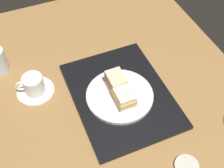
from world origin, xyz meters
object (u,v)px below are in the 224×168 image
sandwich_plate (120,96)px  small_sauce_dish (187,166)px  sandwich_far (116,82)px  sandwich_near (124,97)px  coffee_cup (34,86)px

sandwich_plate → small_sauce_dish: size_ratio=3.20×
sandwich_plate → small_sauce_dish: sandwich_plate is taller
small_sauce_dish → sandwich_plate: bearing=15.2°
sandwich_plate → sandwich_far: sandwich_far is taller
sandwich_far → sandwich_near: bearing=180.0°
coffee_cup → small_sauce_dish: size_ratio=1.82×
sandwich_far → small_sauce_dish: 35.71cm
sandwich_far → small_sauce_dish: (-34.30, -8.40, -5.35)cm
sandwich_far → small_sauce_dish: bearing=-166.2°
sandwich_plate → sandwich_far: size_ratio=3.12×
sandwich_far → coffee_cup: sandwich_far is taller
sandwich_plate → sandwich_far: bearing=-0.0°
coffee_cup → sandwich_plate: bearing=-119.6°
sandwich_plate → small_sauce_dish: (-30.97, -8.40, -1.61)cm
sandwich_near → coffee_cup: size_ratio=0.60×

